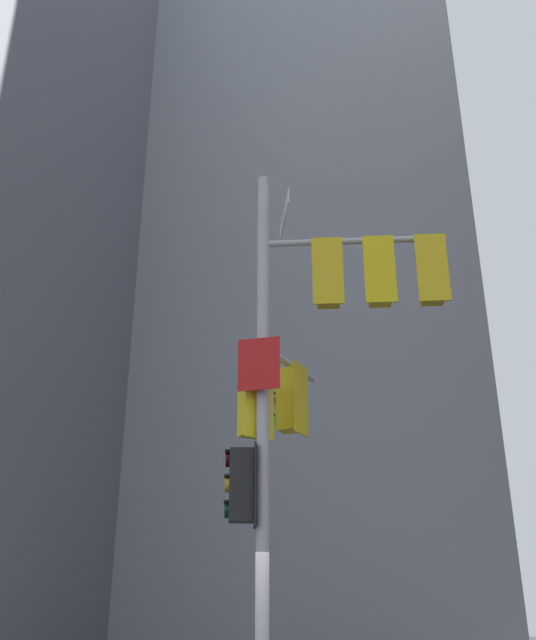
% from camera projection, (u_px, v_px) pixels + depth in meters
% --- Properties ---
extents(building_mid_block, '(16.20, 16.20, 43.33)m').
position_uv_depth(building_mid_block, '(297.00, 226.00, 39.13)').
color(building_mid_block, '#9399A3').
rests_on(building_mid_block, ground).
extents(signal_pole_assembly, '(3.44, 2.22, 8.48)m').
position_uv_depth(signal_pole_assembly, '(307.00, 368.00, 10.61)').
color(signal_pole_assembly, '#B2B2B5').
rests_on(signal_pole_assembly, ground).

